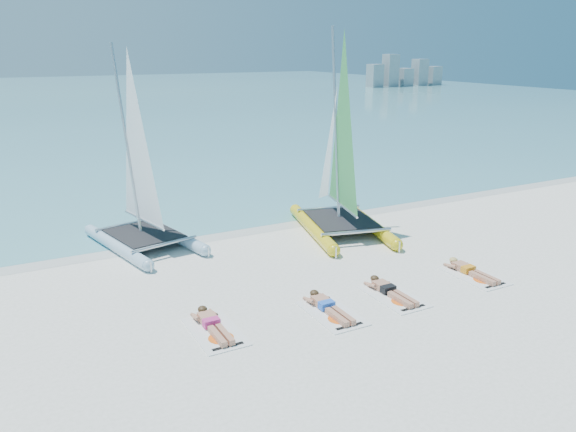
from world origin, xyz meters
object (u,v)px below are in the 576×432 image
object	(u,v)px
towel_a	(215,331)
towel_c	(394,296)
catamaran_yellow	(338,165)
sunbather_d	(469,270)
towel_d	(474,276)
towel_b	(332,313)
sunbather_c	(389,290)
catamaran_blue	(139,186)
sunbather_b	(327,306)
sunbather_a	(212,323)

from	to	relation	value
towel_a	towel_c	xyz separation A→B (m)	(4.64, -0.39, 0.00)
towel_c	catamaran_yellow	bearing A→B (deg)	71.70
catamaran_yellow	towel_a	distance (m)	8.58
towel_c	sunbather_d	bearing A→B (deg)	4.49
towel_d	towel_b	bearing A→B (deg)	-179.00
catamaran_yellow	sunbather_c	size ratio (longest dim) A/B	4.03
catamaran_blue	towel_b	size ratio (longest dim) A/B	3.46
catamaran_blue	sunbather_c	size ratio (longest dim) A/B	3.71
sunbather_b	towel_c	distance (m)	1.89
catamaran_blue	towel_a	size ratio (longest dim) A/B	3.46
catamaran_blue	sunbather_d	xyz separation A→B (m)	(7.40, -6.67, -1.79)
sunbather_c	sunbather_d	distance (m)	2.80
catamaran_blue	sunbather_c	xyz separation A→B (m)	(4.60, -6.70, -1.79)
sunbather_a	sunbather_c	xyz separation A→B (m)	(4.64, -0.39, 0.00)
sunbather_a	sunbather_b	world-z (taller)	same
catamaran_yellow	towel_a	xyz separation A→B (m)	(-6.48, -5.18, -2.18)
sunbather_a	sunbather_c	bearing A→B (deg)	-4.86
sunbather_b	sunbather_a	bearing A→B (deg)	170.76
towel_b	towel_d	size ratio (longest dim) A/B	1.00
towel_a	towel_d	world-z (taller)	same
towel_d	sunbather_a	bearing A→B (deg)	175.70
catamaran_yellow	sunbather_c	xyz separation A→B (m)	(-1.84, -5.38, -2.07)
catamaran_blue	towel_a	bearing A→B (deg)	-102.65
sunbather_d	towel_c	bearing A→B (deg)	-175.51
sunbather_b	sunbather_d	distance (m)	4.68
towel_a	sunbather_d	bearing A→B (deg)	-1.35
catamaran_yellow	sunbather_a	distance (m)	8.44
sunbather_c	sunbather_d	size ratio (longest dim) A/B	1.00
sunbather_d	catamaran_blue	bearing A→B (deg)	137.96
sunbather_c	sunbather_d	xyz separation A→B (m)	(2.80, 0.03, 0.00)
catamaran_yellow	sunbather_b	xyz separation A→B (m)	(-3.72, -5.44, -2.07)
catamaran_blue	sunbather_a	world-z (taller)	catamaran_blue
sunbather_a	catamaran_yellow	bearing A→B (deg)	37.60
sunbather_c	sunbather_b	bearing A→B (deg)	-178.35
catamaran_blue	catamaran_yellow	bearing A→B (deg)	-23.85
towel_a	sunbather_c	size ratio (longest dim) A/B	1.07
sunbather_a	sunbather_b	size ratio (longest dim) A/B	1.00
catamaran_blue	towel_c	bearing A→B (deg)	-68.60
catamaran_yellow	sunbather_c	distance (m)	6.06
towel_d	catamaran_blue	bearing A→B (deg)	137.15
towel_b	sunbather_d	xyz separation A→B (m)	(4.68, 0.27, 0.11)
towel_d	catamaran_yellow	bearing A→B (deg)	99.74
catamaran_blue	towel_b	world-z (taller)	catamaran_blue
catamaran_yellow	sunbather_b	bearing A→B (deg)	-110.60
sunbather_b	sunbather_c	size ratio (longest dim) A/B	1.00
towel_b	sunbather_a	bearing A→B (deg)	166.93
catamaran_yellow	towel_b	world-z (taller)	catamaran_yellow
catamaran_yellow	sunbather_d	xyz separation A→B (m)	(0.95, -5.36, -2.07)
catamaran_blue	towel_d	size ratio (longest dim) A/B	3.46
towel_c	towel_d	world-z (taller)	same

